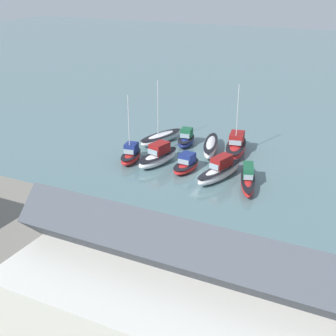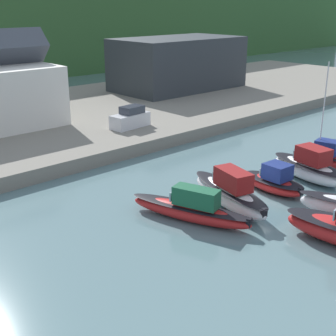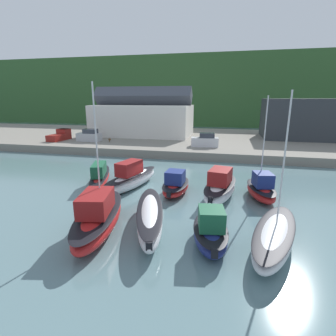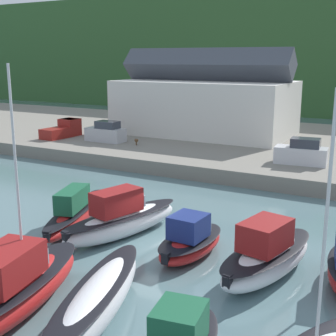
{
  "view_description": "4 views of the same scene",
  "coord_description": "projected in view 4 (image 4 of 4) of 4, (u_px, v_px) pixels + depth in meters",
  "views": [
    {
      "loc": [
        -19.25,
        48.12,
        22.82
      ],
      "look_at": [
        3.28,
        2.89,
        1.4
      ],
      "focal_mm": 50.0,
      "sensor_mm": 36.0,
      "label": 1
    },
    {
      "loc": [
        -25.31,
        -18.8,
        13.4
      ],
      "look_at": [
        -4.35,
        4.07,
        2.34
      ],
      "focal_mm": 50.0,
      "sensor_mm": 36.0,
      "label": 2
    },
    {
      "loc": [
        6.82,
        -23.04,
        8.66
      ],
      "look_at": [
        0.74,
        3.59,
        1.33
      ],
      "focal_mm": 28.0,
      "sensor_mm": 36.0,
      "label": 3
    },
    {
      "loc": [
        12.12,
        -20.18,
        9.84
      ],
      "look_at": [
        -3.97,
        8.77,
        1.98
      ],
      "focal_mm": 50.0,
      "sensor_mm": 36.0,
      "label": 4
    }
  ],
  "objects": [
    {
      "name": "moored_boat_3",
      "position": [
        267.0,
        256.0,
        21.3
      ],
      "size": [
        3.65,
        7.46,
        2.77
      ],
      "rotation": [
        0.0,
        0.0,
        -0.2
      ],
      "color": "white",
      "rests_on": "ground_plane"
    },
    {
      "name": "ground_plane",
      "position": [
        153.0,
        245.0,
        25.17
      ],
      "size": [
        320.0,
        320.0,
        0.0
      ],
      "primitive_type": "plane",
      "color": "slate"
    },
    {
      "name": "moored_boat_1",
      "position": [
        122.0,
        219.0,
        26.11
      ],
      "size": [
        3.95,
        8.31,
        2.78
      ],
      "rotation": [
        0.0,
        0.0,
        -0.26
      ],
      "color": "silver",
      "rests_on": "ground_plane"
    },
    {
      "name": "quay_promenade",
      "position": [
        291.0,
        147.0,
        49.13
      ],
      "size": [
        124.02,
        30.6,
        1.22
      ],
      "color": "gray",
      "rests_on": "ground_plane"
    },
    {
      "name": "harbor_clubhouse",
      "position": [
        204.0,
        104.0,
        53.18
      ],
      "size": [
        19.73,
        10.54,
        9.66
      ],
      "color": "silver",
      "rests_on": "quay_promenade"
    },
    {
      "name": "moored_boat_5",
      "position": [
        14.0,
        288.0,
        18.23
      ],
      "size": [
        4.08,
        8.7,
        9.64
      ],
      "rotation": [
        0.0,
        0.0,
        0.2
      ],
      "color": "red",
      "rests_on": "ground_plane"
    },
    {
      "name": "moored_boat_6",
      "position": [
        98.0,
        301.0,
        17.66
      ],
      "size": [
        4.03,
        8.65,
        1.65
      ],
      "rotation": [
        0.0,
        0.0,
        0.28
      ],
      "color": "silver",
      "rests_on": "ground_plane"
    },
    {
      "name": "moored_boat_0",
      "position": [
        75.0,
        212.0,
        28.01
      ],
      "size": [
        4.21,
        8.63,
        2.32
      ],
      "rotation": [
        0.0,
        0.0,
        0.32
      ],
      "color": "red",
      "rests_on": "ground_plane"
    },
    {
      "name": "pickup_truck_1",
      "position": [
        64.0,
        129.0,
        51.82
      ],
      "size": [
        2.16,
        4.81,
        1.9
      ],
      "rotation": [
        0.0,
        0.0,
        -0.05
      ],
      "color": "maroon",
      "rests_on": "quay_promenade"
    },
    {
      "name": "parked_car_1",
      "position": [
        106.0,
        133.0,
        48.91
      ],
      "size": [
        4.21,
        1.82,
        2.16
      ],
      "rotation": [
        0.0,
        0.0,
        1.57
      ],
      "color": "#B7B7BC",
      "rests_on": "quay_promenade"
    },
    {
      "name": "dog_on_quay",
      "position": [
        136.0,
        141.0,
        46.95
      ],
      "size": [
        0.81,
        0.74,
        0.68
      ],
      "rotation": [
        0.0,
        0.0,
        4.03
      ],
      "color": "brown",
      "rests_on": "quay_promenade"
    },
    {
      "name": "parked_car_0",
      "position": [
        302.0,
        153.0,
        38.57
      ],
      "size": [
        4.36,
        2.23,
        2.16
      ],
      "rotation": [
        0.0,
        0.0,
        1.68
      ],
      "color": "silver",
      "rests_on": "quay_promenade"
    },
    {
      "name": "moored_boat_2",
      "position": [
        190.0,
        241.0,
        23.62
      ],
      "size": [
        2.49,
        5.23,
        2.23
      ],
      "rotation": [
        0.0,
        0.0,
        -0.05
      ],
      "color": "red",
      "rests_on": "ground_plane"
    }
  ]
}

